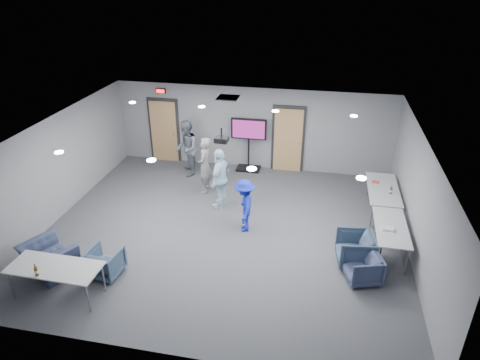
% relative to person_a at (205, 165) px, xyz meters
% --- Properties ---
extents(floor, '(9.00, 9.00, 0.00)m').
position_rel_person_a_xyz_m(floor, '(1.04, -1.97, -0.86)').
color(floor, '#35373C').
rests_on(floor, ground).
extents(ceiling, '(9.00, 9.00, 0.00)m').
position_rel_person_a_xyz_m(ceiling, '(1.04, -1.97, 1.84)').
color(ceiling, white).
rests_on(ceiling, wall_back).
extents(wall_back, '(9.00, 0.02, 2.70)m').
position_rel_person_a_xyz_m(wall_back, '(1.04, 2.03, 0.49)').
color(wall_back, slate).
rests_on(wall_back, floor).
extents(wall_front, '(9.00, 0.02, 2.70)m').
position_rel_person_a_xyz_m(wall_front, '(1.04, -5.97, 0.49)').
color(wall_front, slate).
rests_on(wall_front, floor).
extents(wall_left, '(0.02, 8.00, 2.70)m').
position_rel_person_a_xyz_m(wall_left, '(-3.46, -1.97, 0.49)').
color(wall_left, slate).
rests_on(wall_left, floor).
extents(wall_right, '(0.02, 8.00, 2.70)m').
position_rel_person_a_xyz_m(wall_right, '(5.54, -1.97, 0.49)').
color(wall_right, slate).
rests_on(wall_right, floor).
extents(door_left, '(1.06, 0.17, 2.24)m').
position_rel_person_a_xyz_m(door_left, '(-1.96, 1.98, 0.21)').
color(door_left, black).
rests_on(door_left, wall_back).
extents(door_right, '(1.06, 0.17, 2.24)m').
position_rel_person_a_xyz_m(door_right, '(2.24, 1.98, 0.21)').
color(door_right, black).
rests_on(door_right, wall_back).
extents(exit_sign, '(0.32, 0.08, 0.16)m').
position_rel_person_a_xyz_m(exit_sign, '(-1.96, 1.96, 1.59)').
color(exit_sign, black).
rests_on(exit_sign, wall_back).
extents(hvac_diffuser, '(0.60, 0.60, 0.03)m').
position_rel_person_a_xyz_m(hvac_diffuser, '(0.54, 0.83, 1.83)').
color(hvac_diffuser, black).
rests_on(hvac_diffuser, ceiling).
extents(downlights, '(6.18, 3.78, 0.02)m').
position_rel_person_a_xyz_m(downlights, '(1.04, -1.97, 1.83)').
color(downlights, white).
rests_on(downlights, ceiling).
extents(person_a, '(0.43, 0.64, 1.71)m').
position_rel_person_a_xyz_m(person_a, '(0.00, 0.00, 0.00)').
color(person_a, gray).
rests_on(person_a, floor).
extents(person_b, '(0.96, 1.07, 1.80)m').
position_rel_person_a_xyz_m(person_b, '(-0.88, 1.03, 0.05)').
color(person_b, slate).
rests_on(person_b, floor).
extents(person_c, '(0.60, 1.08, 1.74)m').
position_rel_person_a_xyz_m(person_c, '(0.66, -0.76, 0.01)').
color(person_c, '#C5E8FD').
rests_on(person_c, floor).
extents(person_d, '(0.70, 1.00, 1.41)m').
position_rel_person_a_xyz_m(person_d, '(1.53, -1.81, -0.15)').
color(person_d, '#1A28AF').
rests_on(person_d, floor).
extents(chair_right_b, '(0.91, 0.89, 0.74)m').
position_rel_person_a_xyz_m(chair_right_b, '(4.25, -2.66, -0.49)').
color(chair_right_b, '#324257').
rests_on(chair_right_b, floor).
extents(chair_right_c, '(0.88, 0.87, 0.65)m').
position_rel_person_a_xyz_m(chair_right_c, '(4.39, -3.25, -0.53)').
color(chair_right_c, '#36405E').
rests_on(chair_right_c, floor).
extents(chair_front_a, '(0.75, 0.77, 0.64)m').
position_rel_person_a_xyz_m(chair_front_a, '(-1.11, -4.15, -0.54)').
color(chair_front_a, '#384B61').
rests_on(chair_front_a, floor).
extents(chair_front_b, '(1.38, 1.32, 0.70)m').
position_rel_person_a_xyz_m(chair_front_b, '(-2.35, -4.33, -0.51)').
color(chair_front_b, '#323B57').
rests_on(chair_front_b, floor).
extents(table_right_a, '(0.81, 1.94, 0.73)m').
position_rel_person_a_xyz_m(table_right_a, '(5.04, -0.22, -0.17)').
color(table_right_a, '#B0B2B5').
rests_on(table_right_a, floor).
extents(table_right_b, '(0.72, 1.74, 0.73)m').
position_rel_person_a_xyz_m(table_right_b, '(5.04, -2.12, -0.17)').
color(table_right_b, '#B0B2B5').
rests_on(table_right_b, floor).
extents(table_front_left, '(1.87, 0.80, 0.73)m').
position_rel_person_a_xyz_m(table_front_left, '(-1.72, -4.97, -0.17)').
color(table_front_left, '#B0B2B5').
rests_on(table_front_left, floor).
extents(bottle_front, '(0.07, 0.07, 0.27)m').
position_rel_person_a_xyz_m(bottle_front, '(-1.89, -5.28, -0.03)').
color(bottle_front, '#51320D').
rests_on(bottle_front, table_front_left).
extents(bottle_right, '(0.06, 0.06, 0.24)m').
position_rel_person_a_xyz_m(bottle_right, '(5.19, -0.49, -0.04)').
color(bottle_right, '#51320D').
rests_on(bottle_right, table_right_a).
extents(snack_box, '(0.20, 0.15, 0.04)m').
position_rel_person_a_xyz_m(snack_box, '(4.85, 0.10, -0.11)').
color(snack_box, '#C03730').
rests_on(snack_box, table_right_a).
extents(wrapper, '(0.26, 0.19, 0.06)m').
position_rel_person_a_xyz_m(wrapper, '(4.94, -2.29, -0.10)').
color(wrapper, silver).
rests_on(wrapper, table_right_b).
extents(tv_stand, '(1.15, 0.55, 1.76)m').
position_rel_person_a_xyz_m(tv_stand, '(0.99, 1.77, 0.14)').
color(tv_stand, black).
rests_on(tv_stand, floor).
extents(projector, '(0.33, 0.32, 0.35)m').
position_rel_person_a_xyz_m(projector, '(0.96, -1.73, 1.55)').
color(projector, black).
rests_on(projector, ceiling).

